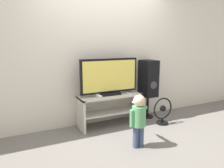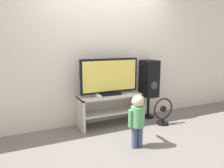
{
  "view_description": "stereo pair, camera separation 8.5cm",
  "coord_description": "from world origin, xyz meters",
  "px_view_note": "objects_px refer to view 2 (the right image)",
  "views": [
    {
      "loc": [
        -1.61,
        -3.16,
        1.48
      ],
      "look_at": [
        0.0,
        0.12,
        0.77
      ],
      "focal_mm": 35.0,
      "sensor_mm": 36.0,
      "label": 1
    },
    {
      "loc": [
        -1.54,
        -3.19,
        1.48
      ],
      "look_at": [
        0.0,
        0.12,
        0.77
      ],
      "focal_mm": 35.0,
      "sensor_mm": 36.0,
      "label": 2
    }
  ],
  "objects_px": {
    "remote_primary": "(129,94)",
    "child": "(137,117)",
    "speaker_tower": "(149,80)",
    "television": "(110,77)",
    "floor_fan": "(163,113)",
    "game_console": "(99,96)"
  },
  "relations": [
    {
      "from": "game_console",
      "to": "remote_primary",
      "type": "distance_m",
      "value": 0.57
    },
    {
      "from": "speaker_tower",
      "to": "floor_fan",
      "type": "height_order",
      "value": "speaker_tower"
    },
    {
      "from": "television",
      "to": "speaker_tower",
      "type": "bearing_deg",
      "value": 2.98
    },
    {
      "from": "game_console",
      "to": "remote_primary",
      "type": "relative_size",
      "value": 1.33
    },
    {
      "from": "game_console",
      "to": "remote_primary",
      "type": "bearing_deg",
      "value": -2.21
    },
    {
      "from": "game_console",
      "to": "floor_fan",
      "type": "relative_size",
      "value": 0.35
    },
    {
      "from": "remote_primary",
      "to": "child",
      "type": "height_order",
      "value": "child"
    },
    {
      "from": "television",
      "to": "remote_primary",
      "type": "bearing_deg",
      "value": -23.5
    },
    {
      "from": "child",
      "to": "speaker_tower",
      "type": "bearing_deg",
      "value": 48.95
    },
    {
      "from": "television",
      "to": "game_console",
      "type": "height_order",
      "value": "television"
    },
    {
      "from": "game_console",
      "to": "speaker_tower",
      "type": "xyz_separation_m",
      "value": [
        1.11,
        0.16,
        0.18
      ]
    },
    {
      "from": "remote_primary",
      "to": "floor_fan",
      "type": "bearing_deg",
      "value": -24.1
    },
    {
      "from": "game_console",
      "to": "speaker_tower",
      "type": "bearing_deg",
      "value": 8.25
    },
    {
      "from": "television",
      "to": "remote_primary",
      "type": "distance_m",
      "value": 0.46
    },
    {
      "from": "remote_primary",
      "to": "child",
      "type": "distance_m",
      "value": 0.87
    },
    {
      "from": "television",
      "to": "speaker_tower",
      "type": "height_order",
      "value": "television"
    },
    {
      "from": "remote_primary",
      "to": "game_console",
      "type": "bearing_deg",
      "value": 177.79
    },
    {
      "from": "child",
      "to": "speaker_tower",
      "type": "height_order",
      "value": "speaker_tower"
    },
    {
      "from": "television",
      "to": "floor_fan",
      "type": "height_order",
      "value": "television"
    },
    {
      "from": "child",
      "to": "floor_fan",
      "type": "relative_size",
      "value": 1.55
    },
    {
      "from": "speaker_tower",
      "to": "remote_primary",
      "type": "bearing_deg",
      "value": -161.29
    },
    {
      "from": "child",
      "to": "speaker_tower",
      "type": "relative_size",
      "value": 0.67
    }
  ]
}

